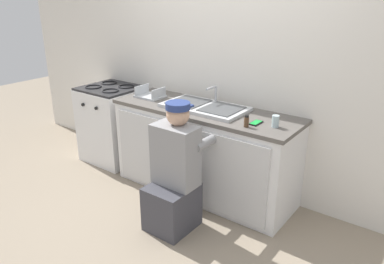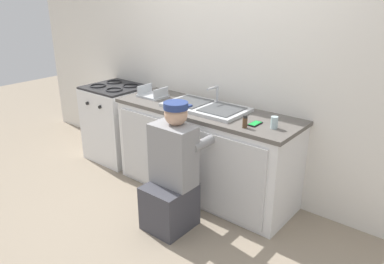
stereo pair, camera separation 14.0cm
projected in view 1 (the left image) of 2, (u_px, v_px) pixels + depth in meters
The scene contains 11 objects.
ground_plane at pixel (186, 203), 3.63m from camera, with size 12.00×12.00×0.00m, color gray.
back_wall at pixel (225, 64), 3.67m from camera, with size 6.00×0.10×2.50m, color silver.
counter_cabinet at pixel (203, 153), 3.70m from camera, with size 1.83×0.62×0.84m.
countertop at pixel (205, 110), 3.55m from camera, with size 1.87×0.62×0.04m, color #5B5651.
sink_double_basin at pixel (205, 107), 3.53m from camera, with size 0.80×0.44×0.19m.
stove_range at pixel (113, 123), 4.43m from camera, with size 0.64×0.62×0.90m.
plumber_person at pixel (174, 178), 3.14m from camera, with size 0.42×0.61×1.10m.
water_glass at pixel (275, 121), 3.05m from camera, with size 0.06×0.06×0.10m.
spice_bottle_pepper at pixel (246, 121), 3.06m from camera, with size 0.04×0.04×0.10m.
dish_rack_tray at pixel (150, 95), 3.90m from camera, with size 0.28×0.22×0.11m.
cell_phone at pixel (256, 123), 3.15m from camera, with size 0.07×0.14×0.01m.
Camera 1 is at (1.92, -2.49, 1.95)m, focal length 35.00 mm.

